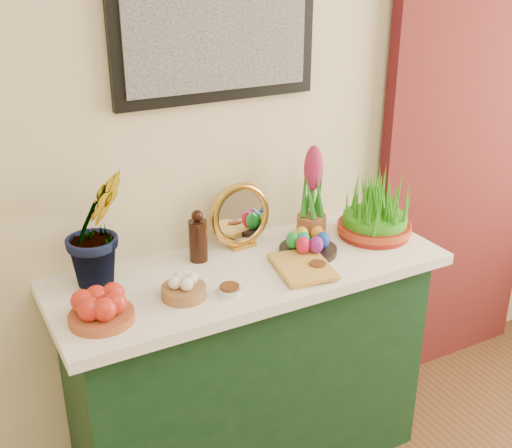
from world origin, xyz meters
The scene contains 13 objects.
sideboard centered at (0.06, 2.00, 0.42)m, with size 1.30×0.45×0.85m, color #13361A.
tablecloth centered at (0.06, 2.00, 0.87)m, with size 1.40×0.55×0.04m, color white.
hyacinth_green centered at (-0.43, 2.13, 1.15)m, with size 0.26×0.22×0.52m, color #247D20.
apple_bowl centered at (-0.50, 1.90, 0.93)m, with size 0.25×0.25×0.10m.
garlic_basket centered at (-0.22, 1.91, 0.92)m, with size 0.19×0.19×0.08m.
vinegar_cruet centered at (-0.08, 2.13, 0.97)m, with size 0.07×0.07×0.19m.
mirror centered at (0.11, 2.17, 1.01)m, with size 0.25×0.08×0.25m.
book centered at (0.12, 1.90, 0.91)m, with size 0.16×0.24×0.03m, color gold.
spice_dish_left centered at (-0.09, 1.86, 0.90)m, with size 0.08×0.08×0.03m.
spice_dish_right centered at (0.25, 1.86, 0.90)m, with size 0.07×0.07×0.03m.
egg_plate centered at (0.30, 1.99, 0.92)m, with size 0.28×0.28×0.09m.
hyacinth_pink centered at (0.38, 2.10, 1.06)m, with size 0.11×0.11×0.37m.
wheatgrass_sabzeh centered at (0.61, 2.01, 0.99)m, with size 0.29×0.29×0.23m.
Camera 1 is at (-0.87, 0.23, 1.93)m, focal length 45.00 mm.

